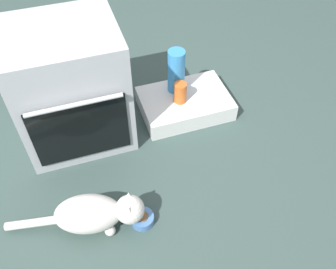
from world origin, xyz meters
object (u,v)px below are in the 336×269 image
object	(u,v)px
cat	(95,213)
sauce_jar	(180,93)
oven	(71,87)
pantry_cabinet	(185,104)
food_bowl	(142,218)
water_bottle	(176,71)

from	to	relation	value
cat	sauce_jar	bearing A→B (deg)	57.26
oven	sauce_jar	bearing A→B (deg)	-5.00
oven	pantry_cabinet	world-z (taller)	oven
pantry_cabinet	sauce_jar	xyz separation A→B (m)	(-0.04, -0.03, 0.13)
pantry_cabinet	cat	distance (m)	0.98
oven	cat	bearing A→B (deg)	-92.30
pantry_cabinet	sauce_jar	distance (m)	0.14
oven	cat	world-z (taller)	oven
pantry_cabinet	food_bowl	world-z (taller)	pantry_cabinet
pantry_cabinet	sauce_jar	size ratio (longest dim) A/B	4.12
sauce_jar	food_bowl	bearing A→B (deg)	-123.20
cat	water_bottle	size ratio (longest dim) A/B	2.31
cat	water_bottle	distance (m)	1.03
food_bowl	sauce_jar	distance (m)	0.84
pantry_cabinet	water_bottle	xyz separation A→B (m)	(-0.03, 0.09, 0.21)
food_bowl	water_bottle	xyz separation A→B (m)	(0.46, 0.81, 0.24)
sauce_jar	cat	bearing A→B (deg)	-136.71
sauce_jar	oven	bearing A→B (deg)	175.00
sauce_jar	water_bottle	distance (m)	0.14
cat	sauce_jar	world-z (taller)	sauce_jar
food_bowl	cat	distance (m)	0.24
water_bottle	pantry_cabinet	bearing A→B (deg)	-69.69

